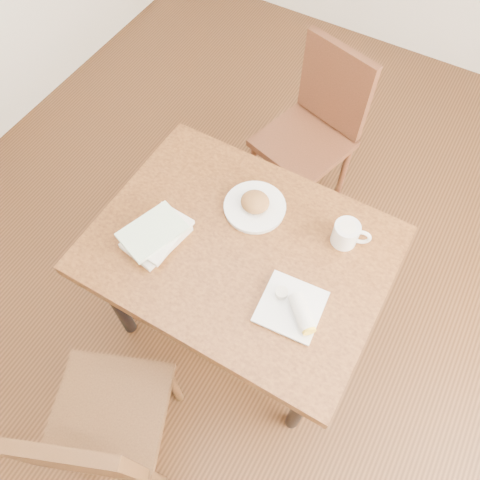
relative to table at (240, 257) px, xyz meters
The scene contains 9 objects.
ground 0.67m from the table, ahead, with size 4.00×5.00×0.01m, color #472814.
room_walls 0.97m from the table, ahead, with size 4.02×5.02×2.80m.
table is the anchor object (origin of this frame).
chair_near 0.82m from the table, 98.12° to the right, with size 0.55×0.55×0.95m.
chair_far 0.93m from the table, 95.01° to the left, with size 0.52×0.52×0.95m.
plate_scone 0.22m from the table, 101.22° to the left, with size 0.25×0.25×0.08m.
coffee_mug 0.43m from the table, 33.63° to the left, with size 0.15×0.10×0.10m.
plate_burrito 0.34m from the table, 24.25° to the right, with size 0.24×0.24×0.07m.
book_stack 0.34m from the table, 156.46° to the right, with size 0.23×0.28×0.06m.
Camera 1 is at (0.45, -0.77, 2.31)m, focal length 35.00 mm.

